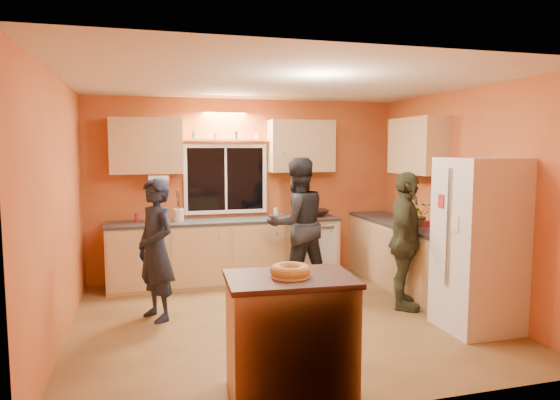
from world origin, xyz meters
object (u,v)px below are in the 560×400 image
object	(u,v)px
island	(290,335)
person_right	(405,241)
refrigerator	(479,245)
person_center	(297,224)
person_left	(156,249)

from	to	relation	value
island	person_right	distance (m)	2.53
refrigerator	person_center	world-z (taller)	refrigerator
person_center	island	bearing A→B (deg)	61.53
island	person_center	world-z (taller)	person_center
person_left	person_right	xyz separation A→B (m)	(2.84, -0.40, 0.03)
person_left	person_right	bearing A→B (deg)	53.95
person_center	refrigerator	bearing A→B (deg)	115.41
refrigerator	person_left	xyz separation A→B (m)	(-3.23, 1.22, -0.11)
island	person_center	distance (m)	2.93
person_left	person_center	distance (m)	1.99
person_center	person_right	distance (m)	1.49
island	person_right	size ratio (longest dim) A/B	0.62
island	person_left	xyz separation A→B (m)	(-0.94, 2.04, 0.31)
refrigerator	person_right	distance (m)	0.91
island	person_center	size ratio (longest dim) A/B	0.57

